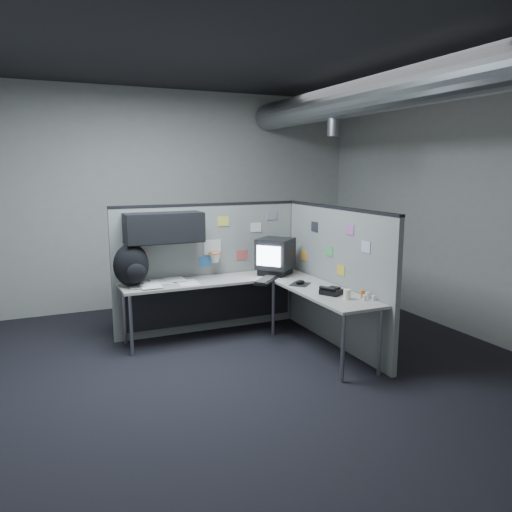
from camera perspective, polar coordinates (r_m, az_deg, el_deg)
name	(u,v)px	position (r m, az deg, el deg)	size (l,w,h in m)	color
room	(305,165)	(5.32, 5.67, 10.35)	(5.62, 5.62, 3.22)	black
partition_back	(198,255)	(6.22, -6.67, 0.10)	(2.44, 0.42, 1.63)	gray
partition_right	(335,276)	(5.91, 9.03, -2.24)	(0.07, 2.23, 1.63)	gray
desk	(244,292)	(5.94, -1.37, -4.08)	(2.31, 2.11, 0.73)	#A69E96
monitor	(275,256)	(6.31, 2.22, 0.01)	(0.56, 0.56, 0.46)	black
keyboard	(266,280)	(5.92, 1.11, -2.79)	(0.42, 0.43, 0.04)	black
mouse	(300,283)	(5.81, 5.05, -3.09)	(0.31, 0.31, 0.05)	black
phone	(331,291)	(5.39, 8.55, -3.99)	(0.26, 0.27, 0.10)	black
bottles	(366,296)	(5.26, 12.49, -4.49)	(0.13, 0.17, 0.08)	silver
cup	(347,294)	(5.22, 10.37, -4.33)	(0.08, 0.08, 0.10)	white
papers	(163,283)	(5.94, -10.59, -3.02)	(0.80, 0.58, 0.02)	white
backpack	(132,266)	(5.82, -14.02, -1.10)	(0.45, 0.42, 0.49)	black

